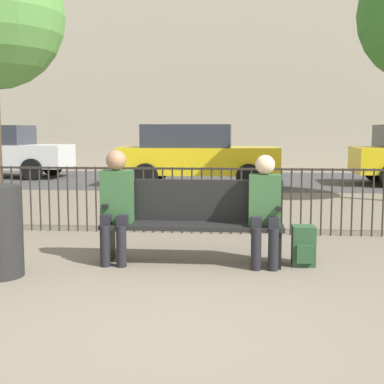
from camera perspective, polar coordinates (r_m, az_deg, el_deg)
ground_plane at (r=4.06m, az=-2.73°, el=-14.71°), size 80.00×80.00×0.00m
park_bench at (r=5.98m, az=0.07°, el=-2.76°), size 2.00×0.45×0.92m
seated_person_0 at (r=5.96m, az=-8.09°, el=-0.84°), size 0.34×0.39×1.26m
seated_person_1 at (r=5.80m, az=7.75°, el=-1.32°), size 0.34×0.39×1.21m
backpack at (r=5.99m, az=11.81°, el=-5.66°), size 0.25×0.27×0.44m
fence_railing at (r=7.60m, az=1.07°, el=-0.29°), size 9.01×0.03×0.95m
street_surface at (r=15.82m, az=3.29°, el=1.28°), size 24.00×6.00×0.01m
parked_car_0 at (r=14.26m, az=0.43°, el=4.09°), size 4.20×1.94×1.62m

